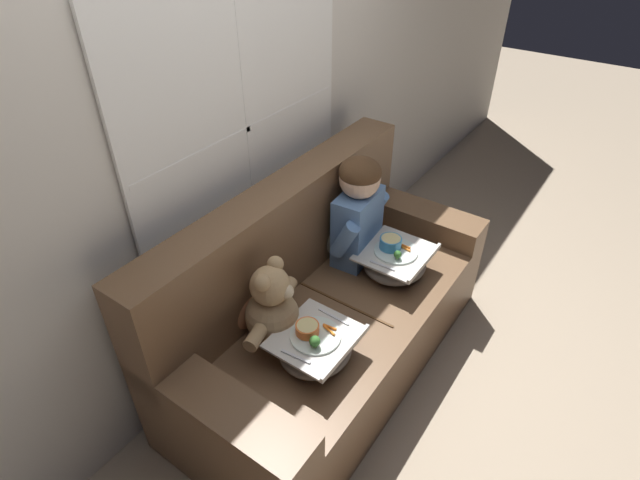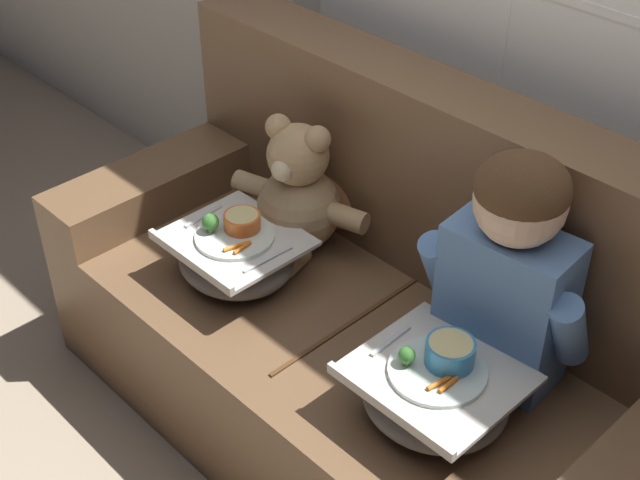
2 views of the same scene
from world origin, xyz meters
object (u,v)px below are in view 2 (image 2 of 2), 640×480
couch (378,333)px  teddy_bear (298,195)px  throw_pillow_behind_child (538,291)px  lap_tray_teddy (236,256)px  throw_pillow_behind_teddy (336,180)px  child_figure (511,260)px  lap_tray_child (435,391)px

couch → teddy_bear: size_ratio=4.22×
throw_pillow_behind_child → lap_tray_teddy: 0.86m
throw_pillow_behind_teddy → couch: bearing=-27.5°
lap_tray_teddy → throw_pillow_behind_child: bearing=28.4°
throw_pillow_behind_child → child_figure: size_ratio=0.56×
throw_pillow_behind_teddy → lap_tray_child: size_ratio=0.87×
throw_pillow_behind_child → throw_pillow_behind_teddy: (-0.75, 0.00, 0.00)m
throw_pillow_behind_teddy → lap_tray_teddy: bearing=-90.1°
throw_pillow_behind_teddy → child_figure: (0.75, -0.16, 0.19)m
child_figure → teddy_bear: bearing=-179.6°
child_figure → teddy_bear: size_ratio=1.37×
throw_pillow_behind_teddy → lap_tray_teddy: throw_pillow_behind_teddy is taller
couch → throw_pillow_behind_teddy: couch is taller
teddy_bear → throw_pillow_behind_teddy: bearing=90.5°
throw_pillow_behind_child → lap_tray_teddy: bearing=-151.6°
throw_pillow_behind_child → couch: bearing=-152.5°
couch → child_figure: child_figure is taller
throw_pillow_behind_teddy → lap_tray_teddy: size_ratio=0.90×
lap_tray_teddy → couch: bearing=29.3°
child_figure → couch: bearing=-174.4°
child_figure → lap_tray_child: size_ratio=1.65×
teddy_bear → throw_pillow_behind_child: bearing=12.3°
throw_pillow_behind_teddy → throw_pillow_behind_child: bearing=0.0°
couch → lap_tray_teddy: couch is taller
throw_pillow_behind_teddy → child_figure: 0.79m
child_figure → teddy_bear: 0.77m
child_figure → lap_tray_teddy: bearing=-161.7°
throw_pillow_behind_teddy → lap_tray_child: 0.86m
child_figure → lap_tray_teddy: child_figure is taller
throw_pillow_behind_child → throw_pillow_behind_teddy: throw_pillow_behind_child is taller
lap_tray_child → lap_tray_teddy: size_ratio=1.03×
lap_tray_child → lap_tray_teddy: lap_tray_child is taller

